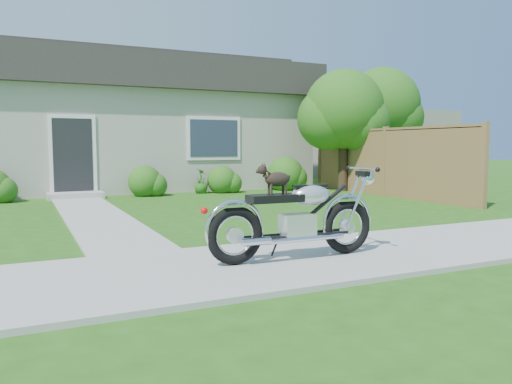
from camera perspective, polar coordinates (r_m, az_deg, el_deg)
ground at (r=6.00m, az=3.16°, el=-8.00°), size 80.00×80.00×0.00m
sidewalk at (r=6.00m, az=3.16°, el=-7.81°), size 24.00×2.20×0.04m
walkway at (r=10.30m, az=-17.96°, el=-2.56°), size 1.20×8.00×0.03m
house at (r=17.37m, az=-16.26°, el=7.68°), size 12.60×7.03×4.50m
fence at (r=14.19m, az=14.53°, el=3.37°), size 0.12×6.62×1.90m
tree_near at (r=15.47m, az=10.51°, el=8.84°), size 2.48×2.40×3.67m
tree_far at (r=19.42m, az=14.60°, el=9.17°), size 2.82×2.79×4.28m
shrub_row at (r=14.04m, az=-12.07°, el=1.26°), size 10.76×1.13×1.13m
potted_plant_right at (r=14.51m, az=-6.31°, el=1.31°), size 0.47×0.47×0.75m
motorcycle_with_dog at (r=5.94m, az=4.77°, el=-2.86°), size 2.22×0.60×1.12m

